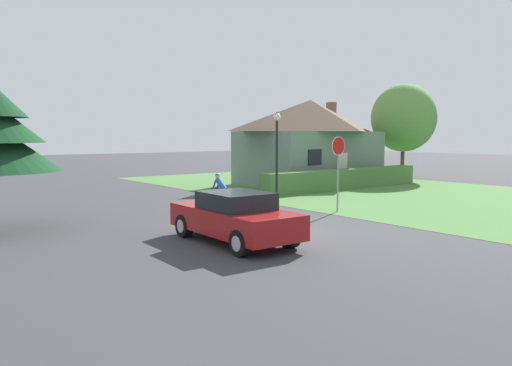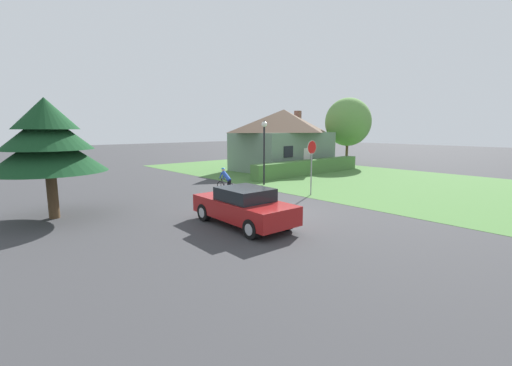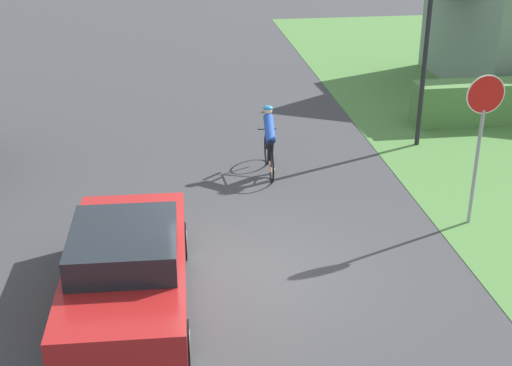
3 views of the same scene
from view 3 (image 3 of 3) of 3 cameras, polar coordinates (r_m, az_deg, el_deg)
name	(u,v)px [view 3 (image 3 of 3)]	position (r m, az deg, el deg)	size (l,w,h in m)	color
ground_plane	(245,274)	(12.40, -0.86, -7.32)	(140.00, 140.00, 0.00)	#38383A
sedan_left_lane	(127,270)	(11.32, -10.31, -6.83)	(2.00, 4.46, 1.45)	maroon
cyclist	(269,142)	(16.15, 1.06, 3.28)	(0.44, 1.82, 1.53)	black
stop_sign	(482,120)	(13.93, 17.64, 4.80)	(0.74, 0.07, 3.00)	gray
street_lamp	(428,30)	(17.69, 13.58, 11.84)	(0.36, 0.36, 4.15)	black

